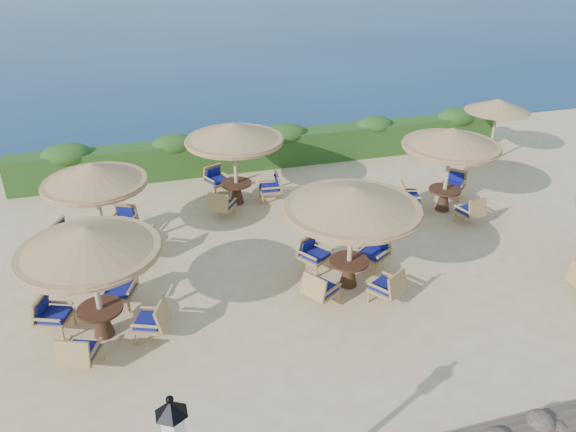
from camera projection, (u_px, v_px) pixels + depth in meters
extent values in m
plane|color=#DBBB8B|center=(343.00, 266.00, 14.58)|extent=(120.00, 120.00, 0.00)
cube|color=#1F4315|center=(272.00, 149.00, 20.43)|extent=(18.00, 0.90, 1.20)
cylinder|color=silver|center=(173.00, 423.00, 6.23)|extent=(0.30, 0.30, 0.36)
cone|color=black|center=(171.00, 408.00, 6.12)|extent=(0.40, 0.40, 0.18)
cylinder|color=tan|center=(493.00, 134.00, 20.43)|extent=(0.10, 0.10, 2.20)
cone|color=#95673D|center=(498.00, 105.00, 19.93)|extent=(2.30, 2.30, 0.45)
cylinder|color=tan|center=(96.00, 289.00, 11.61)|extent=(0.12, 0.12, 2.40)
cone|color=#95673D|center=(87.00, 239.00, 11.06)|extent=(2.91, 2.91, 0.55)
cylinder|color=#95673D|center=(89.00, 251.00, 11.19)|extent=(2.85, 2.85, 0.14)
cylinder|color=#402417|center=(100.00, 309.00, 11.85)|extent=(0.96, 0.96, 0.06)
cone|color=#402417|center=(103.00, 322.00, 12.01)|extent=(0.44, 0.44, 0.64)
cylinder|color=tan|center=(350.00, 243.00, 13.28)|extent=(0.12, 0.12, 2.40)
cone|color=#95673D|center=(353.00, 198.00, 12.74)|extent=(3.24, 3.24, 0.55)
cylinder|color=#95673D|center=(352.00, 209.00, 12.87)|extent=(3.18, 3.18, 0.14)
cylinder|color=#402417|center=(349.00, 261.00, 13.52)|extent=(0.96, 0.96, 0.06)
cone|color=#402417|center=(349.00, 273.00, 13.68)|extent=(0.44, 0.44, 0.64)
cylinder|color=tan|center=(100.00, 215.00, 14.55)|extent=(0.12, 0.12, 2.40)
cone|color=#95673D|center=(93.00, 173.00, 14.00)|extent=(2.65, 2.65, 0.55)
cylinder|color=#95673D|center=(95.00, 183.00, 14.13)|extent=(2.60, 2.60, 0.14)
cylinder|color=#402417|center=(103.00, 232.00, 14.79)|extent=(0.96, 0.96, 0.06)
cone|color=#402417|center=(105.00, 244.00, 14.95)|extent=(0.44, 0.44, 0.64)
cylinder|color=tan|center=(236.00, 168.00, 17.34)|extent=(0.12, 0.12, 2.40)
cone|color=#95673D|center=(234.00, 131.00, 16.80)|extent=(3.01, 3.01, 0.55)
cylinder|color=#95673D|center=(234.00, 140.00, 16.93)|extent=(2.95, 2.95, 0.14)
cylinder|color=#402417|center=(236.00, 183.00, 17.58)|extent=(0.96, 0.96, 0.06)
cone|color=#402417|center=(237.00, 193.00, 17.75)|extent=(0.44, 0.44, 0.64)
cylinder|color=tan|center=(447.00, 174.00, 16.91)|extent=(0.12, 0.12, 2.40)
cone|color=#95673D|center=(452.00, 137.00, 16.36)|extent=(2.90, 2.90, 0.55)
cylinder|color=#95673D|center=(451.00, 146.00, 16.49)|extent=(2.84, 2.84, 0.14)
cylinder|color=#402417|center=(445.00, 190.00, 17.15)|extent=(0.96, 0.96, 0.06)
cone|color=#402417|center=(443.00, 200.00, 17.31)|extent=(0.44, 0.44, 0.64)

